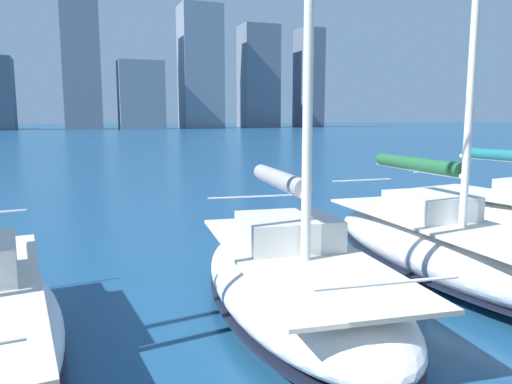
# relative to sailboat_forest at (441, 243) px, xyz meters

# --- Properties ---
(city_skyline) EXTENTS (172.31, 25.17, 52.70)m
(city_skyline) POSITION_rel_sailboat_forest_xyz_m (3.26, -153.16, 19.08)
(city_skyline) COLOR slate
(city_skyline) RESTS_ON ground
(sailboat_forest) EXTENTS (2.86, 8.00, 13.15)m
(sailboat_forest) POSITION_rel_sailboat_forest_xyz_m (0.00, 0.00, 0.00)
(sailboat_forest) COLOR silver
(sailboat_forest) RESTS_ON ground
(sailboat_grey) EXTENTS (3.52, 7.31, 11.33)m
(sailboat_grey) POSITION_rel_sailboat_forest_xyz_m (3.98, 0.85, -0.06)
(sailboat_grey) COLOR white
(sailboat_grey) RESTS_ON ground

